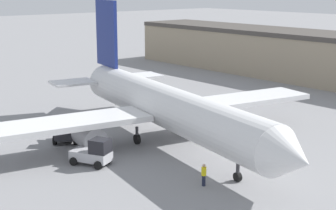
# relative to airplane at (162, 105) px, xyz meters

# --- Properties ---
(ground_plane) EXTENTS (400.00, 400.00, 0.00)m
(ground_plane) POSITION_rel_airplane_xyz_m (1.02, -0.19, -3.43)
(ground_plane) COLOR gray
(terminal_building) EXTENTS (63.16, 10.78, 7.26)m
(terminal_building) POSITION_rel_airplane_xyz_m (-12.71, 37.32, 0.20)
(terminal_building) COLOR gray
(terminal_building) RESTS_ON ground_plane
(airplane) EXTENTS (36.21, 33.41, 12.60)m
(airplane) POSITION_rel_airplane_xyz_m (0.00, 0.00, 0.00)
(airplane) COLOR silver
(airplane) RESTS_ON ground_plane
(ground_crew_worker) EXTENTS (0.37, 0.37, 1.66)m
(ground_crew_worker) POSITION_rel_airplane_xyz_m (10.32, -4.64, -2.54)
(ground_crew_worker) COLOR #1E2338
(ground_crew_worker) RESTS_ON ground_plane
(baggage_tug) EXTENTS (3.62, 2.94, 2.24)m
(baggage_tug) POSITION_rel_airplane_xyz_m (1.41, -8.32, -2.41)
(baggage_tug) COLOR #B2B2B7
(baggage_tug) RESTS_ON ground_plane
(belt_loader_truck) EXTENTS (3.50, 3.45, 2.07)m
(belt_loader_truck) POSITION_rel_airplane_xyz_m (-5.43, -6.95, -2.42)
(belt_loader_truck) COLOR #2D2D33
(belt_loader_truck) RESTS_ON ground_plane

